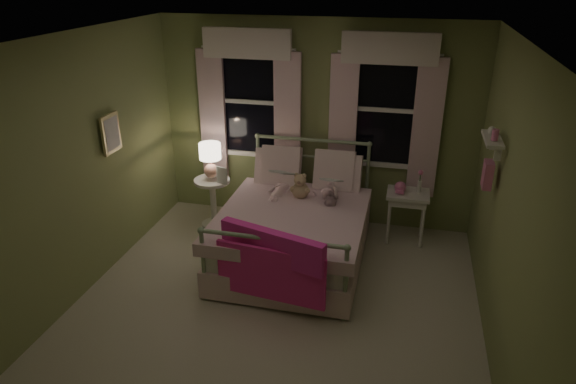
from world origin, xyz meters
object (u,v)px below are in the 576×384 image
(child_left, at_px, (280,169))
(nightstand_left, at_px, (213,196))
(nightstand_right, at_px, (408,200))
(table_lamp, at_px, (210,157))
(child_right, at_px, (327,174))
(teddy_bear, at_px, (300,187))
(bed, at_px, (295,229))

(child_left, distance_m, nightstand_left, 1.08)
(nightstand_left, relative_size, nightstand_right, 1.02)
(table_lamp, height_order, nightstand_right, table_lamp)
(child_right, relative_size, nightstand_left, 1.08)
(nightstand_right, bearing_deg, nightstand_left, -176.11)
(teddy_bear, relative_size, nightstand_left, 0.49)
(child_right, bearing_deg, nightstand_right, -177.03)
(bed, relative_size, child_right, 2.90)
(bed, height_order, child_right, child_right)
(child_right, height_order, nightstand_right, child_right)
(nightstand_left, height_order, nightstand_right, same)
(child_right, relative_size, teddy_bear, 2.19)
(nightstand_left, bearing_deg, child_right, -5.62)
(nightstand_left, relative_size, table_lamp, 1.44)
(bed, bearing_deg, nightstand_right, 30.97)
(teddy_bear, bearing_deg, nightstand_right, 21.07)
(teddy_bear, xyz_separation_m, table_lamp, (-1.22, 0.31, 0.16))
(bed, height_order, nightstand_left, bed)
(child_left, bearing_deg, table_lamp, -7.48)
(nightstand_left, bearing_deg, table_lamp, 0.00)
(teddy_bear, distance_m, nightstand_right, 1.33)
(table_lamp, relative_size, nightstand_right, 0.70)
(child_right, bearing_deg, teddy_bear, 14.12)
(table_lamp, bearing_deg, child_right, -5.62)
(child_right, distance_m, table_lamp, 1.50)
(teddy_bear, height_order, nightstand_right, teddy_bear)
(child_left, bearing_deg, bed, 125.05)
(bed, height_order, table_lamp, bed)
(bed, relative_size, teddy_bear, 6.35)
(bed, bearing_deg, child_left, 123.60)
(bed, xyz_separation_m, nightstand_left, (-1.22, 0.57, 0.03))
(child_left, bearing_deg, child_right, -178.55)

